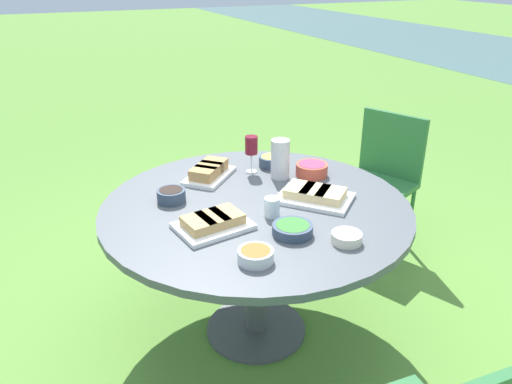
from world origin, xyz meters
name	(u,v)px	position (x,y,z in m)	size (l,w,h in m)	color
ground_plane	(256,329)	(0.00, 0.00, 0.00)	(40.00, 40.00, 0.00)	#5B8C38
dining_table	(256,221)	(0.00, 0.00, 0.64)	(1.43, 1.43, 0.74)	#4C4C51
chair_near_right	(381,172)	(-0.49, 1.11, 0.52)	(0.57, 0.56, 0.89)	#2D6B38
water_pitcher	(280,159)	(-0.23, 0.24, 0.84)	(0.10, 0.10, 0.21)	silver
wine_glass	(251,147)	(-0.36, 0.14, 0.88)	(0.07, 0.07, 0.20)	silver
platter_bread_main	(213,222)	(0.14, -0.26, 0.76)	(0.27, 0.33, 0.06)	white
platter_charcuterie	(315,195)	(0.08, 0.27, 0.76)	(0.41, 0.40, 0.06)	white
platter_sandwich_side	(209,172)	(-0.38, -0.10, 0.77)	(0.34, 0.34, 0.07)	white
bowl_fries	(272,161)	(-0.39, 0.27, 0.77)	(0.14, 0.14, 0.06)	#334256
bowl_salad	(292,229)	(0.32, 0.02, 0.76)	(0.17, 0.17, 0.04)	#334256
bowl_olives	(171,195)	(-0.19, -0.35, 0.77)	(0.13, 0.13, 0.06)	#334256
bowl_dip_red	(312,169)	(-0.19, 0.41, 0.77)	(0.17, 0.17, 0.06)	#B74733
bowl_dip_cream	(347,237)	(0.47, 0.19, 0.76)	(0.12, 0.12, 0.04)	beige
bowl_roasted_veg	(256,255)	(0.45, -0.20, 0.76)	(0.14, 0.14, 0.05)	silver
cup_water_near	(272,207)	(0.14, 0.01, 0.78)	(0.07, 0.07, 0.09)	silver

